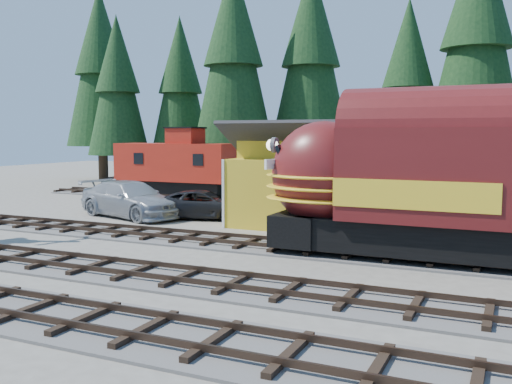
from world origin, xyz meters
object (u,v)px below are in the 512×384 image
at_px(pickup_truck_b, 131,199).
at_px(pickup_truck_a, 204,204).
at_px(locomotive, 498,189).
at_px(caboose, 176,165).
at_px(depot, 359,168).

bearing_deg(pickup_truck_b, pickup_truck_a, -57.43).
bearing_deg(locomotive, caboose, 147.55).
bearing_deg(depot, locomotive, -44.97).
xyz_separation_m(caboose, pickup_truck_a, (7.05, -8.13, -1.58)).
bearing_deg(locomotive, pickup_truck_b, 166.21).
relative_size(caboose, pickup_truck_b, 1.31).
bearing_deg(pickup_truck_b, depot, -65.84).
bearing_deg(depot, caboose, 154.20).
distance_m(locomotive, caboose, 26.10).
height_order(locomotive, caboose, locomotive).
height_order(depot, caboose, depot).
bearing_deg(depot, pickup_truck_b, -171.62).
bearing_deg(caboose, pickup_truck_b, -72.01).
bearing_deg(pickup_truck_b, caboose, 33.77).
xyz_separation_m(depot, locomotive, (6.51, -6.50, -0.19)).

